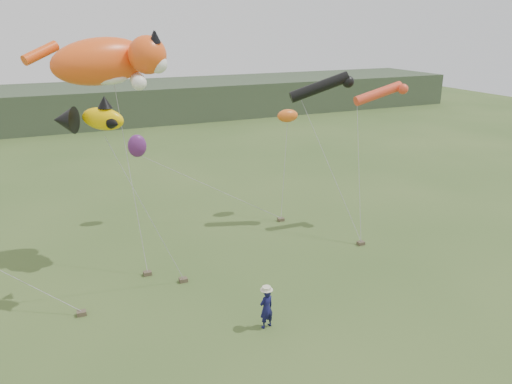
% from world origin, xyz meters
% --- Properties ---
extents(ground, '(120.00, 120.00, 0.00)m').
position_xyz_m(ground, '(0.00, 0.00, 0.00)').
color(ground, '#385123').
rests_on(ground, ground).
extents(headland, '(90.00, 13.00, 4.00)m').
position_xyz_m(headland, '(-3.11, 44.69, 1.92)').
color(headland, '#2D3D28').
rests_on(headland, ground).
extents(festival_attendant, '(0.66, 0.51, 1.61)m').
position_xyz_m(festival_attendant, '(-0.46, -0.26, 0.81)').
color(festival_attendant, '#111242').
rests_on(festival_attendant, ground).
extents(sandbag_anchors, '(14.17, 5.86, 0.18)m').
position_xyz_m(sandbag_anchors, '(-0.17, 5.34, 0.09)').
color(sandbag_anchors, brown).
rests_on(sandbag_anchors, ground).
extents(cat_kite, '(5.89, 3.29, 2.53)m').
position_xyz_m(cat_kite, '(-4.03, 8.11, 9.28)').
color(cat_kite, '#FF5618').
rests_on(cat_kite, ground).
extents(fish_kite, '(2.82, 1.84, 1.35)m').
position_xyz_m(fish_kite, '(-5.57, 4.44, 7.49)').
color(fish_kite, '#FFC601').
rests_on(fish_kite, ground).
extents(tube_kites, '(5.81, 3.10, 1.70)m').
position_xyz_m(tube_kites, '(7.95, 7.74, 7.52)').
color(tube_kites, black).
rests_on(tube_kites, ground).
extents(misc_kites, '(9.41, 2.60, 2.37)m').
position_xyz_m(misc_kites, '(1.11, 11.36, 5.04)').
color(misc_kites, orange).
rests_on(misc_kites, ground).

